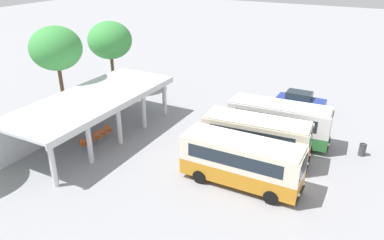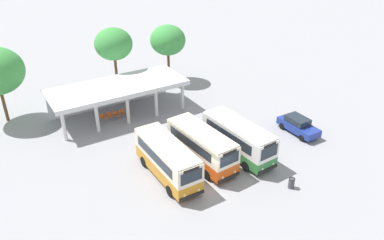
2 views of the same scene
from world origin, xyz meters
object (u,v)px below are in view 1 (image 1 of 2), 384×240
waiting_chair_fifth_seat (109,130)px  city_bus_second_in_row (256,137)px  waiting_chair_end_by_column (84,144)px  waiting_chair_middle_seat (97,136)px  litter_bin_apron (362,150)px  waiting_chair_fourth_seat (103,133)px  waiting_chair_second_from_end (90,140)px  city_bus_nearest_orange (241,160)px  city_bus_middle_cream (279,121)px  parked_car_flank (300,100)px

waiting_chair_fifth_seat → city_bus_second_in_row: bearing=-80.4°
waiting_chair_end_by_column → waiting_chair_middle_seat: (1.36, -0.09, 0.00)m
waiting_chair_middle_seat → litter_bin_apron: (7.40, -18.13, -0.07)m
waiting_chair_end_by_column → waiting_chair_fourth_seat: (2.04, -0.06, 0.00)m
waiting_chair_second_from_end → waiting_chair_fifth_seat: size_ratio=1.00×
city_bus_nearest_orange → city_bus_middle_cream: city_bus_nearest_orange is taller
waiting_chair_end_by_column → waiting_chair_second_from_end: 0.68m
waiting_chair_end_by_column → parked_car_flank: bearing=-38.3°
waiting_chair_second_from_end → waiting_chair_fifth_seat: bearing=-2.2°
city_bus_nearest_orange → city_bus_middle_cream: (6.84, -0.41, -0.01)m
waiting_chair_fourth_seat → waiting_chair_fifth_seat: same height
city_bus_nearest_orange → waiting_chair_fourth_seat: (0.80, 11.74, -1.21)m
parked_car_flank → waiting_chair_second_from_end: parked_car_flank is taller
waiting_chair_end_by_column → waiting_chair_middle_seat: same height
waiting_chair_fifth_seat → city_bus_middle_cream: bearing=-66.2°
city_bus_nearest_orange → waiting_chair_end_by_column: (-1.23, 11.80, -1.21)m
waiting_chair_second_from_end → waiting_chair_end_by_column: bearing=178.7°
waiting_chair_middle_seat → city_bus_second_in_row: bearing=-74.0°
city_bus_middle_cream → waiting_chair_fourth_seat: bearing=116.4°
city_bus_nearest_orange → waiting_chair_fifth_seat: 11.86m
litter_bin_apron → waiting_chair_end_by_column: bearing=115.7°
city_bus_nearest_orange → waiting_chair_fourth_seat: size_ratio=8.78×
city_bus_middle_cream → waiting_chair_end_by_column: bearing=123.5°
waiting_chair_end_by_column → waiting_chair_middle_seat: 1.36m
city_bus_second_in_row → waiting_chair_second_from_end: city_bus_second_in_row is taller
waiting_chair_second_from_end → waiting_chair_fourth_seat: size_ratio=1.00×
city_bus_second_in_row → city_bus_middle_cream: (3.42, -0.64, -0.00)m
city_bus_nearest_orange → waiting_chair_end_by_column: bearing=96.0°
waiting_chair_second_from_end → city_bus_nearest_orange: bearing=-87.3°
waiting_chair_middle_seat → waiting_chair_fourth_seat: bearing=2.5°
city_bus_second_in_row → city_bus_nearest_orange: bearing=-176.1°
city_bus_second_in_row → waiting_chair_end_by_column: size_ratio=8.67×
city_bus_second_in_row → litter_bin_apron: bearing=-58.3°
city_bus_second_in_row → waiting_chair_end_by_column: city_bus_second_in_row is taller
city_bus_nearest_orange → waiting_chair_second_from_end: city_bus_nearest_orange is taller
waiting_chair_end_by_column → waiting_chair_middle_seat: bearing=-4.0°
waiting_chair_fourth_seat → parked_car_flank: bearing=-42.1°
city_bus_nearest_orange → parked_car_flank: size_ratio=1.73×
city_bus_nearest_orange → waiting_chair_fifth_seat: size_ratio=8.78×
city_bus_nearest_orange → parked_car_flank: city_bus_nearest_orange is taller
city_bus_middle_cream → waiting_chair_second_from_end: 14.31m
parked_car_flank → waiting_chair_end_by_column: bearing=141.7°
waiting_chair_end_by_column → waiting_chair_fourth_seat: same height
city_bus_nearest_orange → waiting_chair_middle_seat: city_bus_nearest_orange is taller
city_bus_middle_cream → waiting_chair_end_by_column: city_bus_middle_cream is taller
city_bus_second_in_row → city_bus_middle_cream: size_ratio=0.97×
city_bus_second_in_row → waiting_chair_middle_seat: bearing=106.0°
litter_bin_apron → waiting_chair_fourth_seat: bearing=110.3°
city_bus_second_in_row → litter_bin_apron: (4.10, -6.65, -1.27)m
waiting_chair_fourth_seat → waiting_chair_fifth_seat: size_ratio=1.00×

